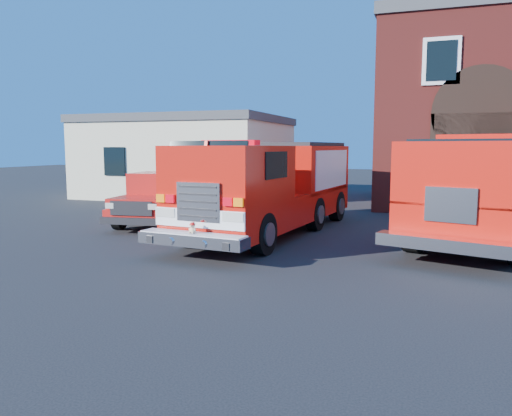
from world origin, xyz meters
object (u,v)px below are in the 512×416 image
(secondary_truck, at_px, (495,183))
(fire_engine, at_px, (273,186))
(side_building, at_px, (188,156))
(pickup_truck, at_px, (164,199))

(secondary_truck, bearing_deg, fire_engine, -170.60)
(side_building, relative_size, secondary_truck, 1.04)
(side_building, height_order, secondary_truck, side_building)
(fire_engine, bearing_deg, side_building, 128.85)
(secondary_truck, bearing_deg, pickup_truck, -178.40)
(fire_engine, height_order, pickup_truck, fire_engine)
(side_building, distance_m, secondary_truck, 17.15)
(pickup_truck, bearing_deg, secondary_truck, 1.60)
(pickup_truck, distance_m, secondary_truck, 10.82)
(secondary_truck, bearing_deg, side_building, 148.22)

